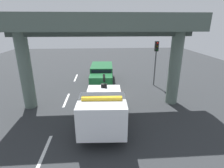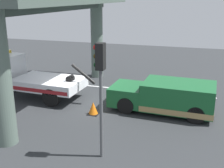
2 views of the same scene
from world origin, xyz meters
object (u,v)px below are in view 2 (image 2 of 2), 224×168
towed_van_green (167,97)px  traffic_light_near (100,76)px  tow_truck_white (20,75)px  traffic_cone_orange (93,108)px

towed_van_green → traffic_light_near: (1.73, 5.04, 2.29)m
tow_truck_white → towed_van_green: 8.60m
traffic_light_near → traffic_cone_orange: bearing=-64.6°
tow_truck_white → traffic_cone_orange: (-5.16, 1.49, -0.90)m
towed_van_green → traffic_light_near: 5.80m
tow_truck_white → traffic_light_near: 8.74m
traffic_light_near → traffic_cone_orange: 4.84m
towed_van_green → traffic_light_near: traffic_light_near is taller
towed_van_green → traffic_cone_orange: size_ratio=8.25×
towed_van_green → traffic_cone_orange: (3.43, 1.45, -0.48)m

